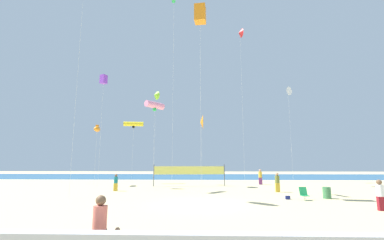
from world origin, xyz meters
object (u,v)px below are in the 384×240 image
(trash_barrel, at_px, (327,193))
(beach_handbag, at_px, (288,198))
(kite_violet_box, at_px, (104,80))
(kite_white_delta, at_px, (288,91))
(kite_red_delta, at_px, (240,33))
(beachgoer_olive_shirt, at_px, (277,182))
(folding_beach_chair, at_px, (304,193))
(kite_orange_delta, at_px, (202,122))
(beachgoer_white_shirt, at_px, (380,194))
(volleyball_net, at_px, (189,171))
(kite_orange_inflatable, at_px, (97,129))
(mother_figure, at_px, (100,224))
(beachgoer_teal_shirt, at_px, (116,182))
(kite_yellow_tube, at_px, (134,124))
(kite_orange_box, at_px, (200,14))
(kite_pink_tube, at_px, (155,105))
(kite_lime_delta, at_px, (156,95))
(beachgoer_mustard_shirt, at_px, (260,176))

(trash_barrel, bearing_deg, beach_handbag, -169.76)
(kite_violet_box, distance_m, kite_white_delta, 24.78)
(kite_red_delta, distance_m, kite_violet_box, 17.90)
(beachgoer_olive_shirt, relative_size, folding_beach_chair, 1.93)
(kite_orange_delta, bearing_deg, kite_white_delta, 30.10)
(beachgoer_white_shirt, height_order, volleyball_net, volleyball_net)
(volleyball_net, height_order, beach_handbag, volleyball_net)
(kite_orange_inflatable, height_order, kite_violet_box, kite_violet_box)
(kite_orange_inflatable, bearing_deg, beach_handbag, -30.34)
(mother_figure, distance_m, beachgoer_teal_shirt, 17.91)
(kite_red_delta, relative_size, kite_yellow_tube, 2.48)
(mother_figure, xyz_separation_m, kite_orange_inflatable, (-9.48, 22.88, 5.59))
(kite_orange_delta, bearing_deg, volleyball_net, 157.65)
(beachgoer_white_shirt, xyz_separation_m, kite_red_delta, (-4.81, 16.38, 18.07))
(kite_orange_box, bearing_deg, kite_red_delta, 64.94)
(trash_barrel, bearing_deg, beachgoer_white_shirt, -81.90)
(kite_red_delta, xyz_separation_m, kite_white_delta, (7.25, 4.87, -6.41))
(kite_orange_delta, relative_size, kite_white_delta, 0.60)
(mother_figure, relative_size, beach_handbag, 5.37)
(mother_figure, bearing_deg, kite_violet_box, 139.46)
(beachgoer_white_shirt, distance_m, kite_orange_box, 18.22)
(trash_barrel, distance_m, kite_red_delta, 22.22)
(beachgoer_white_shirt, bearing_deg, kite_white_delta, -39.88)
(mother_figure, distance_m, kite_pink_tube, 18.63)
(kite_red_delta, distance_m, kite_orange_inflatable, 21.43)
(mother_figure, height_order, kite_lime_delta, kite_lime_delta)
(beachgoer_mustard_shirt, height_order, kite_pink_tube, kite_pink_tube)
(volleyball_net, relative_size, kite_white_delta, 0.61)
(trash_barrel, distance_m, kite_orange_box, 17.40)
(beachgoer_white_shirt, relative_size, kite_lime_delta, 0.14)
(kite_orange_box, xyz_separation_m, kite_pink_tube, (-4.45, 3.91, -7.10))
(beach_handbag, height_order, kite_yellow_tube, kite_yellow_tube)
(kite_red_delta, relative_size, kite_orange_inflatable, 2.79)
(beachgoer_teal_shirt, height_order, volleyball_net, volleyball_net)
(trash_barrel, bearing_deg, kite_yellow_tube, 142.64)
(volleyball_net, xyz_separation_m, kite_orange_inflatable, (-10.99, 0.43, 4.86))
(kite_orange_delta, bearing_deg, beach_handbag, -58.11)
(kite_lime_delta, bearing_deg, folding_beach_chair, -45.53)
(kite_pink_tube, bearing_deg, beachgoer_olive_shirt, -1.79)
(beachgoer_teal_shirt, xyz_separation_m, kite_yellow_tube, (-0.95, 9.25, 6.77))
(beachgoer_olive_shirt, height_order, kite_orange_delta, kite_orange_delta)
(trash_barrel, distance_m, volleyball_net, 14.47)
(volleyball_net, relative_size, kite_orange_delta, 1.00)
(beachgoer_olive_shirt, distance_m, kite_yellow_tube, 19.60)
(kite_red_delta, height_order, kite_violet_box, kite_red_delta)
(beach_handbag, distance_m, kite_violet_box, 22.38)
(folding_beach_chair, height_order, trash_barrel, folding_beach_chair)
(kite_red_delta, relative_size, kite_white_delta, 1.49)
(beachgoer_teal_shirt, xyz_separation_m, kite_red_delta, (13.03, 6.95, 18.14))
(beach_handbag, distance_m, kite_white_delta, 21.88)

